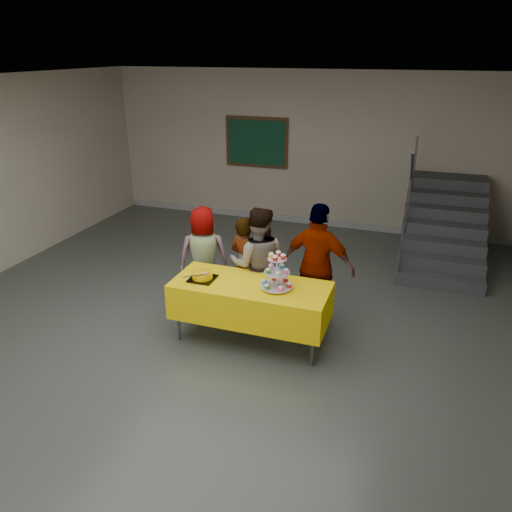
{
  "coord_description": "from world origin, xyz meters",
  "views": [
    {
      "loc": [
        2.3,
        -4.59,
        3.36
      ],
      "look_at": [
        0.5,
        0.62,
        1.05
      ],
      "focal_mm": 35.0,
      "sensor_mm": 36.0,
      "label": 1
    }
  ],
  "objects": [
    {
      "name": "room_shell",
      "position": [
        0.0,
        0.02,
        2.13
      ],
      "size": [
        10.0,
        10.04,
        3.02
      ],
      "color": "#4C514C",
      "rests_on": "ground"
    },
    {
      "name": "bake_table",
      "position": [
        0.5,
        0.42,
        0.56
      ],
      "size": [
        1.88,
        0.78,
        0.77
      ],
      "color": "#595960",
      "rests_on": "ground"
    },
    {
      "name": "cupcake_stand",
      "position": [
        0.83,
        0.41,
        0.95
      ],
      "size": [
        0.38,
        0.38,
        0.44
      ],
      "color": "silver",
      "rests_on": "bake_table"
    },
    {
      "name": "bear_cake",
      "position": [
        -0.09,
        0.35,
        0.83
      ],
      "size": [
        0.32,
        0.36,
        0.12
      ],
      "color": "black",
      "rests_on": "bake_table"
    },
    {
      "name": "schoolchild_a",
      "position": [
        -0.45,
        1.17,
        0.7
      ],
      "size": [
        0.8,
        0.66,
        1.4
      ],
      "primitive_type": "imported",
      "rotation": [
        0.0,
        0.0,
        3.51
      ],
      "color": "slate",
      "rests_on": "ground"
    },
    {
      "name": "schoolchild_b",
      "position": [
        0.19,
        1.11,
        0.68
      ],
      "size": [
        0.58,
        0.48,
        1.35
      ],
      "primitive_type": "imported",
      "rotation": [
        0.0,
        0.0,
        2.77
      ],
      "color": "slate",
      "rests_on": "ground"
    },
    {
      "name": "schoolchild_c",
      "position": [
        0.4,
        1.0,
        0.77
      ],
      "size": [
        0.87,
        0.75,
        1.54
      ],
      "primitive_type": "imported",
      "rotation": [
        0.0,
        0.0,
        3.39
      ],
      "color": "slate",
      "rests_on": "ground"
    },
    {
      "name": "schoolchild_d",
      "position": [
        1.17,
        1.09,
        0.82
      ],
      "size": [
        1.01,
        0.53,
        1.63
      ],
      "primitive_type": "imported",
      "rotation": [
        0.0,
        0.0,
        2.99
      ],
      "color": "slate",
      "rests_on": "ground"
    },
    {
      "name": "staircase",
      "position": [
        2.7,
        4.13,
        0.49
      ],
      "size": [
        1.3,
        2.4,
        2.04
      ],
      "color": "#424447",
      "rests_on": "ground"
    },
    {
      "name": "noticeboard",
      "position": [
        -0.98,
        4.96,
        1.6
      ],
      "size": [
        1.3,
        0.05,
        1.0
      ],
      "color": "#472B16",
      "rests_on": "ground"
    }
  ]
}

